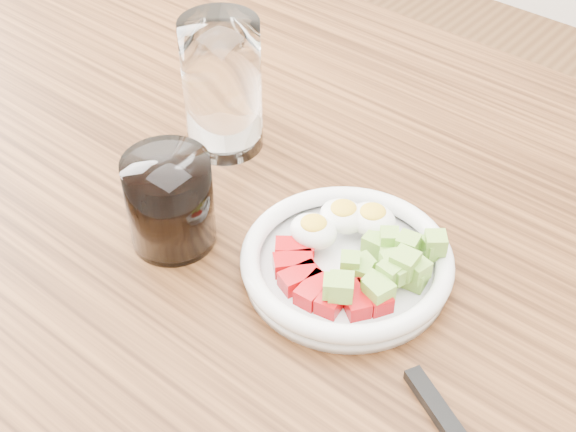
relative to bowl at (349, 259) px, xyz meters
name	(u,v)px	position (x,y,z in m)	size (l,w,h in m)	color
dining_table	(289,320)	(-0.06, -0.01, -0.12)	(1.50, 0.90, 0.77)	brown
bowl	(349,259)	(0.00, 0.00, 0.00)	(0.19, 0.19, 0.05)	white
water_glass	(222,86)	(-0.22, 0.07, 0.06)	(0.08, 0.08, 0.15)	white
coffee_glass	(170,202)	(-0.16, -0.07, 0.03)	(0.08, 0.08, 0.09)	white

